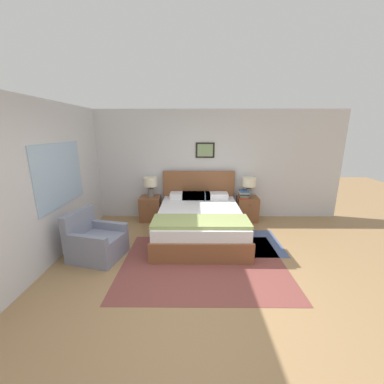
{
  "coord_description": "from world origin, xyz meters",
  "views": [
    {
      "loc": [
        -0.03,
        -2.83,
        2.13
      ],
      "look_at": [
        -0.06,
        1.55,
        0.97
      ],
      "focal_mm": 22.0,
      "sensor_mm": 36.0,
      "label": 1
    }
  ],
  "objects_px": {
    "nightstand_near_window": "(150,209)",
    "nightstand_by_door": "(247,209)",
    "table_lamp_by_door": "(249,184)",
    "armchair": "(95,242)",
    "table_lamp_near_window": "(150,183)",
    "bed": "(200,221)"
  },
  "relations": [
    {
      "from": "nightstand_by_door",
      "to": "armchair",
      "type": "bearing_deg",
      "value": -149.67
    },
    {
      "from": "armchair",
      "to": "nightstand_by_door",
      "type": "relative_size",
      "value": 1.6
    },
    {
      "from": "bed",
      "to": "table_lamp_by_door",
      "type": "height_order",
      "value": "bed"
    },
    {
      "from": "armchair",
      "to": "nightstand_by_door",
      "type": "height_order",
      "value": "armchair"
    },
    {
      "from": "nightstand_by_door",
      "to": "table_lamp_by_door",
      "type": "height_order",
      "value": "table_lamp_by_door"
    },
    {
      "from": "bed",
      "to": "table_lamp_near_window",
      "type": "bearing_deg",
      "value": 142.98
    },
    {
      "from": "bed",
      "to": "nightstand_by_door",
      "type": "relative_size",
      "value": 3.73
    },
    {
      "from": "bed",
      "to": "table_lamp_by_door",
      "type": "distance_m",
      "value": 1.58
    },
    {
      "from": "table_lamp_by_door",
      "to": "table_lamp_near_window",
      "type": "bearing_deg",
      "value": 180.0
    },
    {
      "from": "nightstand_near_window",
      "to": "table_lamp_near_window",
      "type": "bearing_deg",
      "value": 49.26
    },
    {
      "from": "bed",
      "to": "nightstand_near_window",
      "type": "height_order",
      "value": "bed"
    },
    {
      "from": "armchair",
      "to": "table_lamp_by_door",
      "type": "bearing_deg",
      "value": 134.66
    },
    {
      "from": "armchair",
      "to": "nightstand_near_window",
      "type": "height_order",
      "value": "armchair"
    },
    {
      "from": "armchair",
      "to": "nightstand_by_door",
      "type": "xyz_separation_m",
      "value": [
        2.97,
        1.74,
        0.02
      ]
    },
    {
      "from": "nightstand_near_window",
      "to": "table_lamp_near_window",
      "type": "relative_size",
      "value": 1.25
    },
    {
      "from": "nightstand_near_window",
      "to": "nightstand_by_door",
      "type": "xyz_separation_m",
      "value": [
        2.34,
        0.0,
        0.0
      ]
    },
    {
      "from": "nightstand_near_window",
      "to": "table_lamp_near_window",
      "type": "height_order",
      "value": "table_lamp_near_window"
    },
    {
      "from": "table_lamp_by_door",
      "to": "armchair",
      "type": "bearing_deg",
      "value": -149.43
    },
    {
      "from": "nightstand_by_door",
      "to": "table_lamp_by_door",
      "type": "xyz_separation_m",
      "value": [
        0.01,
        0.02,
        0.62
      ]
    },
    {
      "from": "table_lamp_near_window",
      "to": "table_lamp_by_door",
      "type": "bearing_deg",
      "value": 0.0
    },
    {
      "from": "armchair",
      "to": "table_lamp_by_door",
      "type": "relative_size",
      "value": 1.99
    },
    {
      "from": "armchair",
      "to": "table_lamp_near_window",
      "type": "xyz_separation_m",
      "value": [
        0.65,
        1.76,
        0.64
      ]
    }
  ]
}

